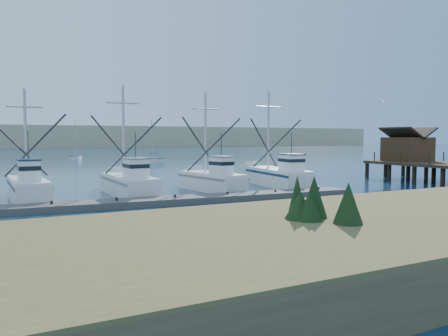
{
  "coord_description": "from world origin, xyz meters",
  "views": [
    {
      "loc": [
        -18.16,
        -21.8,
        4.58
      ],
      "look_at": [
        -3.14,
        8.0,
        2.24
      ],
      "focal_mm": 35.0,
      "sensor_mm": 36.0,
      "label": 1
    }
  ],
  "objects_px": {
    "timber_pier": "(435,157)",
    "sailboat_near": "(153,160)",
    "floating_dock": "(147,202)",
    "sailboat_far": "(76,158)"
  },
  "relations": [
    {
      "from": "sailboat_far",
      "to": "sailboat_near",
      "type": "bearing_deg",
      "value": -41.65
    },
    {
      "from": "timber_pier",
      "to": "sailboat_far",
      "type": "distance_m",
      "value": 68.34
    },
    {
      "from": "sailboat_near",
      "to": "sailboat_far",
      "type": "bearing_deg",
      "value": 105.1
    },
    {
      "from": "floating_dock",
      "to": "timber_pier",
      "type": "height_order",
      "value": "timber_pier"
    },
    {
      "from": "sailboat_near",
      "to": "floating_dock",
      "type": "bearing_deg",
      "value": -124.7
    },
    {
      "from": "sailboat_near",
      "to": "sailboat_far",
      "type": "relative_size",
      "value": 1.0
    },
    {
      "from": "floating_dock",
      "to": "timber_pier",
      "type": "bearing_deg",
      "value": 6.74
    },
    {
      "from": "floating_dock",
      "to": "sailboat_far",
      "type": "height_order",
      "value": "sailboat_far"
    },
    {
      "from": "floating_dock",
      "to": "sailboat_far",
      "type": "distance_m",
      "value": 64.72
    },
    {
      "from": "timber_pier",
      "to": "sailboat_near",
      "type": "distance_m",
      "value": 48.26
    }
  ]
}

